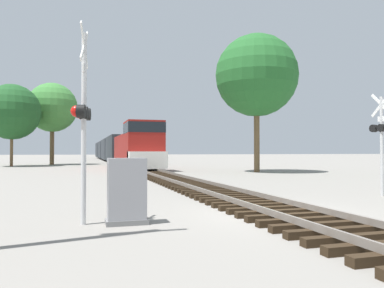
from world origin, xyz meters
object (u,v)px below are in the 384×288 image
freight_train (111,150)px  relay_cabinet (127,192)px  tree_deep_background (52,108)px  crossing_signal_near (83,115)px  crossing_signal_far (382,133)px  tree_far_right (257,76)px  tree_mid_background (12,112)px

freight_train → relay_cabinet: 59.17m
relay_cabinet → tree_deep_background: size_ratio=0.15×
crossing_signal_near → crossing_signal_far: size_ratio=1.17×
freight_train → relay_cabinet: size_ratio=50.37×
tree_far_right → crossing_signal_far: bearing=-99.7°
crossing_signal_far → tree_deep_background: 42.32m
crossing_signal_far → tree_deep_background: (-14.68, 39.39, 4.90)m
tree_mid_background → relay_cabinet: bearing=-77.0°
relay_cabinet → tree_mid_background: tree_mid_background is taller
tree_mid_background → tree_deep_background: bearing=47.1°
tree_far_right → tree_mid_background: (-21.48, 18.77, -1.73)m
freight_train → tree_far_right: 41.32m
crossing_signal_near → tree_mid_background: size_ratio=0.49×
freight_train → crossing_signal_far: 56.56m
relay_cabinet → tree_deep_background: tree_deep_background is taller
tree_deep_background → tree_far_right: bearing=-52.9°
tree_mid_background → tree_far_right: bearing=-41.2°
freight_train → crossing_signal_far: size_ratio=19.63×
freight_train → tree_mid_background: (-12.76, -21.18, 4.23)m
tree_far_right → crossing_signal_near: bearing=-126.2°
crossing_signal_far → relay_cabinet: 10.50m
freight_train → tree_mid_background: 25.08m
crossing_signal_far → relay_cabinet: crossing_signal_far is taller
freight_train → crossing_signal_near: bearing=-94.9°
tree_far_right → tree_mid_background: size_ratio=1.21×
crossing_signal_near → relay_cabinet: bearing=87.4°
crossing_signal_far → tree_mid_background: tree_mid_background is taller
crossing_signal_far → relay_cabinet: size_ratio=2.57×
crossing_signal_far → tree_deep_background: bearing=13.4°
freight_train → tree_deep_background: tree_deep_background is taller
freight_train → relay_cabinet: bearing=-93.9°
relay_cabinet → tree_deep_background: (-4.69, 42.16, 6.56)m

